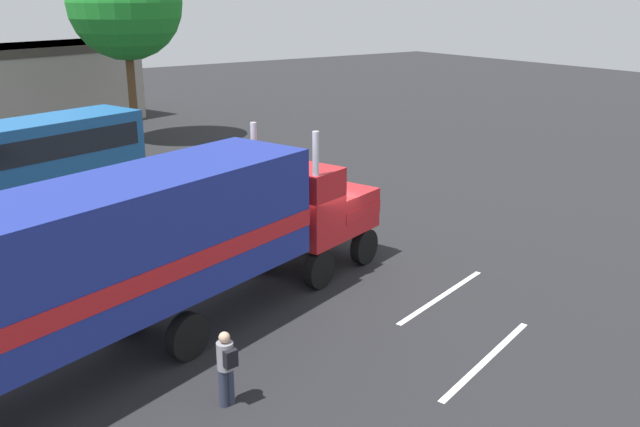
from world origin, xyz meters
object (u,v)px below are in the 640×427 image
(parked_bus, at_px, (2,162))
(semi_truck, at_px, (153,243))
(person_bystander, at_px, (226,366))
(tree_left, at_px, (125,3))

(parked_bus, bearing_deg, semi_truck, -86.57)
(person_bystander, bearing_deg, parked_bus, 92.96)
(person_bystander, height_order, parked_bus, parked_bus)
(person_bystander, xyz_separation_m, parked_bus, (-0.82, 15.82, 1.17))
(person_bystander, xyz_separation_m, tree_left, (7.96, 25.86, 6.60))
(semi_truck, relative_size, tree_left, 1.35)
(semi_truck, xyz_separation_m, person_bystander, (0.07, -3.28, -1.63))
(semi_truck, distance_m, tree_left, 24.47)
(semi_truck, height_order, person_bystander, semi_truck)
(parked_bus, distance_m, tree_left, 14.40)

